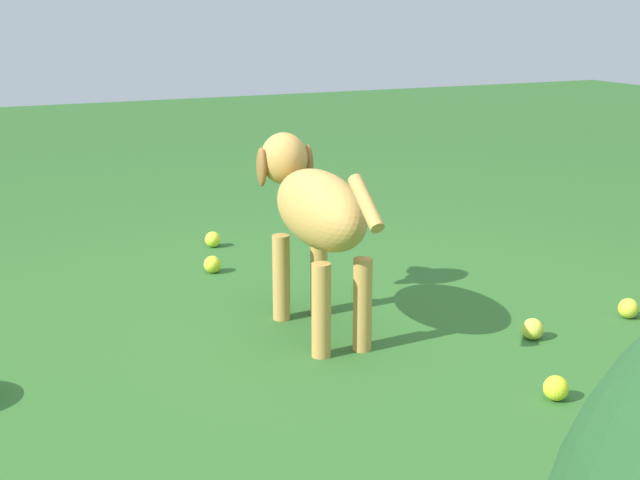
{
  "coord_description": "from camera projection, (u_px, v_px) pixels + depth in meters",
  "views": [
    {
      "loc": [
        2.12,
        -1.06,
        1.0
      ],
      "look_at": [
        -0.24,
        0.03,
        0.3
      ],
      "focal_mm": 50.12,
      "sensor_mm": 36.0,
      "label": 1
    }
  ],
  "objects": [
    {
      "name": "tennis_ball_3",
      "position": [
        212.0,
        264.0,
        3.38
      ],
      "size": [
        0.07,
        0.07,
        0.07
      ],
      "primitive_type": "sphere",
      "color": "yellow",
      "rests_on": "ground"
    },
    {
      "name": "tennis_ball_1",
      "position": [
        533.0,
        329.0,
        2.72
      ],
      "size": [
        0.07,
        0.07,
        0.07
      ],
      "primitive_type": "sphere",
      "color": "#D5D742",
      "rests_on": "ground"
    },
    {
      "name": "dog",
      "position": [
        314.0,
        209.0,
        2.72
      ],
      "size": [
        0.87,
        0.22,
        0.59
      ],
      "rotation": [
        0.0,
        0.0,
        3.1
      ],
      "color": "#C69347",
      "rests_on": "ground"
    },
    {
      "name": "ground",
      "position": [
        347.0,
        363.0,
        2.55
      ],
      "size": [
        14.0,
        14.0,
        0.0
      ],
      "primitive_type": "plane",
      "color": "#2D6026"
    },
    {
      "name": "tennis_ball_2",
      "position": [
        628.0,
        308.0,
        2.9
      ],
      "size": [
        0.07,
        0.07,
        0.07
      ],
      "primitive_type": "sphere",
      "color": "#CFD233",
      "rests_on": "ground"
    },
    {
      "name": "tennis_ball_0",
      "position": [
        556.0,
        388.0,
        2.31
      ],
      "size": [
        0.07,
        0.07,
        0.07
      ],
      "primitive_type": "sphere",
      "color": "yellow",
      "rests_on": "ground"
    },
    {
      "name": "tennis_ball_4",
      "position": [
        213.0,
        239.0,
        3.73
      ],
      "size": [
        0.07,
        0.07,
        0.07
      ],
      "primitive_type": "sphere",
      "color": "#D0E534",
      "rests_on": "ground"
    }
  ]
}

